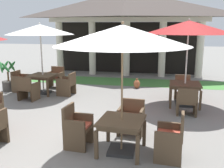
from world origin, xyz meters
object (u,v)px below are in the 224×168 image
(patio_table_mid_right, at_px, (43,77))
(patio_table_far_back, at_px, (122,124))
(patio_chair_mid_right_south, at_px, (28,89))
(patio_chair_far_back_north, at_px, (131,118))
(patio_chair_near_foreground_south, at_px, (187,102))
(terracotta_urn, at_px, (137,84))
(patio_chair_mid_right_north, at_px, (56,78))
(patio_chair_mid_right_west, at_px, (21,81))
(patio_chair_mid_right_east, at_px, (67,84))
(patio_chair_far_back_west, at_px, (77,128))
(patio_umbrella_near_foreground, at_px, (189,28))
(patio_chair_far_back_east, at_px, (171,138))
(patio_table_near_foreground, at_px, (185,86))
(potted_palm_left_edge, at_px, (9,82))
(patio_chair_near_foreground_north, at_px, (183,87))
(patio_umbrella_far_back, at_px, (122,36))
(patio_umbrella_mid_right, at_px, (40,30))

(patio_table_mid_right, relative_size, patio_table_far_back, 1.11)
(patio_chair_mid_right_south, distance_m, patio_chair_far_back_north, 4.55)
(patio_chair_near_foreground_south, distance_m, terracotta_urn, 3.58)
(patio_table_mid_right, bearing_deg, patio_chair_mid_right_north, 84.38)
(patio_chair_mid_right_west, bearing_deg, patio_chair_mid_right_east, 90.00)
(patio_chair_far_back_west, bearing_deg, patio_umbrella_near_foreground, 149.28)
(patio_chair_near_foreground_south, distance_m, patio_chair_far_back_east, 2.81)
(patio_table_near_foreground, relative_size, potted_palm_left_edge, 0.78)
(patio_chair_far_back_east, height_order, potted_palm_left_edge, potted_palm_left_edge)
(patio_umbrella_near_foreground, xyz_separation_m, potted_palm_left_edge, (-6.91, 0.76, -2.17))
(patio_chair_mid_right_east, bearing_deg, patio_chair_near_foreground_north, -78.49)
(patio_chair_mid_right_west, height_order, potted_palm_left_edge, potted_palm_left_edge)
(patio_umbrella_near_foreground, bearing_deg, patio_chair_far_back_west, -125.81)
(patio_chair_mid_right_south, height_order, patio_chair_far_back_north, patio_chair_mid_right_south)
(patio_umbrella_far_back, relative_size, patio_chair_far_back_north, 3.20)
(patio_table_far_back, xyz_separation_m, terracotta_urn, (-0.21, 5.78, -0.44))
(patio_chair_near_foreground_north, xyz_separation_m, patio_chair_mid_right_south, (-5.45, -1.37, 0.02))
(patio_table_near_foreground, relative_size, patio_umbrella_far_back, 0.37)
(patio_chair_mid_right_east, xyz_separation_m, patio_chair_far_back_north, (2.83, -3.18, -0.01))
(patio_umbrella_mid_right, distance_m, patio_chair_mid_right_south, 2.29)
(patio_chair_far_back_east, xyz_separation_m, patio_chair_far_back_west, (-2.00, 0.18, -0.00))
(patio_chair_near_foreground_north, xyz_separation_m, patio_table_far_back, (-1.58, -4.62, 0.24))
(patio_chair_near_foreground_north, relative_size, patio_chair_far_back_west, 0.88)
(patio_chair_mid_right_south, distance_m, terracotta_urn, 4.44)
(patio_umbrella_near_foreground, height_order, patio_chair_far_back_east, patio_umbrella_near_foreground)
(patio_chair_mid_right_north, relative_size, patio_chair_far_back_west, 0.95)
(patio_umbrella_near_foreground, xyz_separation_m, terracotta_urn, (-1.78, 2.13, -2.36))
(patio_chair_near_foreground_north, height_order, patio_chair_mid_right_west, patio_chair_mid_right_west)
(patio_table_near_foreground, bearing_deg, patio_chair_far_back_east, -98.58)
(patio_umbrella_near_foreground, xyz_separation_m, patio_chair_mid_right_south, (-5.43, -0.40, -2.13))
(patio_chair_far_back_north, xyz_separation_m, terracotta_urn, (-0.30, 4.78, -0.22))
(patio_chair_mid_right_north, distance_m, potted_palm_left_edge, 1.91)
(patio_table_mid_right, bearing_deg, patio_umbrella_mid_right, 180.00)
(patio_chair_mid_right_south, xyz_separation_m, patio_chair_mid_right_west, (-0.92, 1.13, 0.00))
(patio_chair_mid_right_south, relative_size, patio_table_far_back, 0.88)
(patio_table_near_foreground, relative_size, patio_umbrella_near_foreground, 0.35)
(patio_chair_far_back_east, xyz_separation_m, potted_palm_left_edge, (-6.35, 4.50, -0.06))
(patio_umbrella_far_back, distance_m, potted_palm_left_edge, 7.23)
(patio_table_mid_right, relative_size, patio_chair_far_back_north, 1.29)
(patio_table_near_foreground, relative_size, patio_chair_far_back_west, 1.08)
(terracotta_urn, bearing_deg, potted_palm_left_edge, -165.09)
(patio_chair_near_foreground_south, distance_m, patio_table_mid_right, 5.56)
(patio_umbrella_mid_right, bearing_deg, patio_umbrella_near_foreground, -6.73)
(patio_chair_far_back_west, relative_size, terracotta_urn, 2.11)
(patio_chair_mid_right_east, distance_m, patio_chair_far_back_north, 4.25)
(patio_table_far_back, bearing_deg, patio_chair_far_back_east, -5.09)
(patio_chair_mid_right_east, distance_m, patio_chair_mid_right_west, 2.06)
(patio_table_near_foreground, height_order, patio_chair_near_foreground_south, patio_chair_near_foreground_south)
(patio_table_near_foreground, bearing_deg, patio_chair_mid_right_west, 173.45)
(patio_table_near_foreground, height_order, patio_table_mid_right, patio_table_near_foreground)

